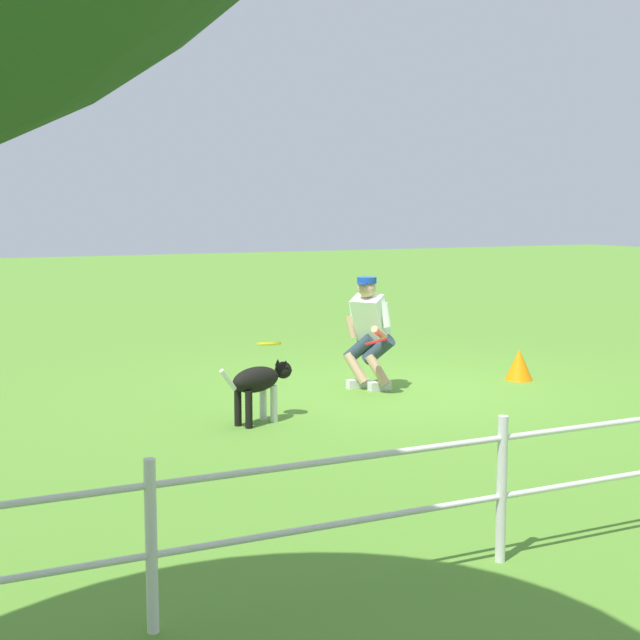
% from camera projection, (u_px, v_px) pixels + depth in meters
% --- Properties ---
extents(ground_plane, '(60.00, 60.00, 0.00)m').
position_uv_depth(ground_plane, '(400.00, 390.00, 10.55)').
color(ground_plane, '#578E2E').
extents(person, '(0.55, 0.71, 1.29)m').
position_uv_depth(person, '(369.00, 329.00, 10.52)').
color(person, silver).
rests_on(person, ground_plane).
extents(dog, '(0.93, 0.48, 0.60)m').
position_uv_depth(dog, '(260.00, 382.00, 8.91)').
color(dog, black).
rests_on(dog, ground_plane).
extents(frisbee_flying, '(0.29, 0.29, 0.09)m').
position_uv_depth(frisbee_flying, '(269.00, 344.00, 9.02)').
color(frisbee_flying, yellow).
extents(frisbee_held, '(0.28, 0.27, 0.12)m').
position_uv_depth(frisbee_held, '(376.00, 341.00, 10.15)').
color(frisbee_held, red).
rests_on(frisbee_held, person).
extents(training_cone, '(0.34, 0.34, 0.38)m').
position_uv_depth(training_cone, '(519.00, 365.00, 11.14)').
color(training_cone, orange).
rests_on(training_cone, ground_plane).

